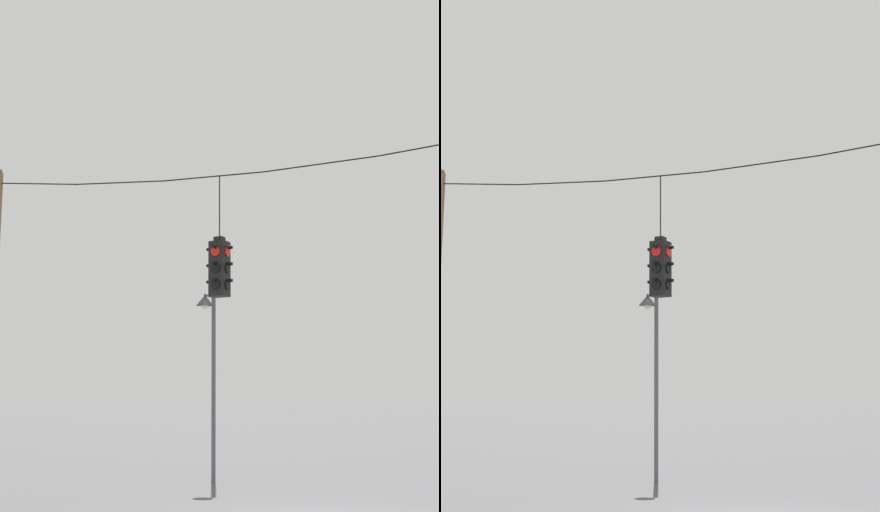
{
  "view_description": "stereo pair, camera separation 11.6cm",
  "coord_description": "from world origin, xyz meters",
  "views": [
    {
      "loc": [
        4.95,
        -14.56,
        2.35
      ],
      "look_at": [
        -2.21,
        -0.43,
        5.19
      ],
      "focal_mm": 55.0,
      "sensor_mm": 36.0,
      "label": 1
    },
    {
      "loc": [
        5.05,
        -14.51,
        2.35
      ],
      "look_at": [
        -2.21,
        -0.43,
        5.19
      ],
      "focal_mm": 55.0,
      "sensor_mm": 36.0,
      "label": 2
    }
  ],
  "objects": [
    {
      "name": "street_lamp",
      "position": [
        -5.41,
        5.24,
        3.91
      ],
      "size": [
        0.5,
        0.85,
        5.24
      ],
      "color": "#515156",
      "rests_on": "ground_plane"
    },
    {
      "name": "span_wire",
      "position": [
        -0.0,
        -0.43,
        7.07
      ],
      "size": [
        16.57,
        0.03,
        0.68
      ],
      "color": "black"
    },
    {
      "name": "traffic_light_near_right_pole",
      "position": [
        -2.21,
        -0.43,
        4.94
      ],
      "size": [
        0.58,
        0.58,
        2.53
      ],
      "color": "black"
    }
  ]
}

